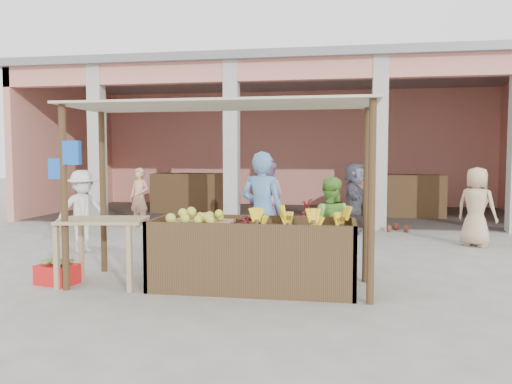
% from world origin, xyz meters
% --- Properties ---
extents(ground, '(60.00, 60.00, 0.00)m').
position_xyz_m(ground, '(0.00, 0.00, 0.00)').
color(ground, slate).
rests_on(ground, ground).
extents(market_building, '(14.40, 6.40, 4.20)m').
position_xyz_m(market_building, '(0.05, 8.93, 2.70)').
color(market_building, tan).
rests_on(market_building, ground).
extents(fruit_stall, '(2.60, 0.95, 0.80)m').
position_xyz_m(fruit_stall, '(0.50, 0.00, 0.40)').
color(fruit_stall, '#4D361E').
rests_on(fruit_stall, ground).
extents(stall_awning, '(4.09, 1.35, 2.39)m').
position_xyz_m(stall_awning, '(-0.01, 0.06, 1.98)').
color(stall_awning, '#4D361E').
rests_on(stall_awning, ground).
extents(banana_heap, '(1.18, 0.65, 0.22)m').
position_xyz_m(banana_heap, '(1.08, 0.02, 0.91)').
color(banana_heap, yellow).
rests_on(banana_heap, fruit_stall).
extents(melon_tray, '(0.81, 0.70, 0.21)m').
position_xyz_m(melon_tray, '(-0.20, -0.02, 0.90)').
color(melon_tray, '#A87D56').
rests_on(melon_tray, fruit_stall).
extents(berry_heap, '(0.42, 0.34, 0.13)m').
position_xyz_m(berry_heap, '(0.41, 0.01, 0.87)').
color(berry_heap, maroon).
rests_on(berry_heap, fruit_stall).
extents(side_table, '(1.21, 0.92, 0.88)m').
position_xyz_m(side_table, '(-1.49, -0.12, 0.74)').
color(side_table, tan).
rests_on(side_table, ground).
extents(papaya_pile, '(0.69, 0.39, 0.20)m').
position_xyz_m(papaya_pile, '(-1.49, -0.12, 0.98)').
color(papaya_pile, '#4D7F29').
rests_on(papaya_pile, side_table).
extents(red_crate, '(0.57, 0.47, 0.26)m').
position_xyz_m(red_crate, '(-2.13, -0.20, 0.13)').
color(red_crate, red).
rests_on(red_crate, ground).
extents(plantain_bundle, '(0.38, 0.27, 0.08)m').
position_xyz_m(plantain_bundle, '(-2.13, -0.20, 0.30)').
color(plantain_bundle, '#5A9335').
rests_on(plantain_bundle, red_crate).
extents(produce_sacks, '(0.86, 0.81, 0.66)m').
position_xyz_m(produce_sacks, '(2.91, 5.40, 0.33)').
color(produce_sacks, maroon).
rests_on(produce_sacks, ground).
extents(vendor_blue, '(0.81, 0.67, 1.90)m').
position_xyz_m(vendor_blue, '(0.49, 0.89, 0.95)').
color(vendor_blue, '#5E92CF').
rests_on(vendor_blue, ground).
extents(vendor_green, '(0.73, 0.45, 1.49)m').
position_xyz_m(vendor_green, '(1.45, 0.91, 0.75)').
color(vendor_green, '#70BA3F').
rests_on(vendor_green, ground).
extents(motorcycle, '(1.02, 2.03, 1.02)m').
position_xyz_m(motorcycle, '(0.57, 2.33, 0.51)').
color(motorcycle, maroon).
rests_on(motorcycle, ground).
extents(shopper_a, '(1.09, 1.07, 1.59)m').
position_xyz_m(shopper_a, '(-2.91, 1.94, 0.79)').
color(shopper_a, silver).
rests_on(shopper_a, ground).
extents(shopper_c, '(0.96, 0.90, 1.67)m').
position_xyz_m(shopper_c, '(4.16, 3.71, 0.84)').
color(shopper_c, tan).
rests_on(shopper_c, ground).
extents(shopper_d, '(0.87, 1.62, 1.66)m').
position_xyz_m(shopper_d, '(1.93, 5.02, 0.83)').
color(shopper_d, '#4C4C58').
rests_on(shopper_d, ground).
extents(shopper_e, '(0.66, 0.58, 1.50)m').
position_xyz_m(shopper_e, '(-3.15, 5.06, 0.75)').
color(shopper_e, tan).
rests_on(shopper_e, ground).
extents(shopper_f, '(0.97, 0.75, 1.75)m').
position_xyz_m(shopper_f, '(-0.01, 5.01, 0.87)').
color(shopper_f, gray).
rests_on(shopper_f, ground).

